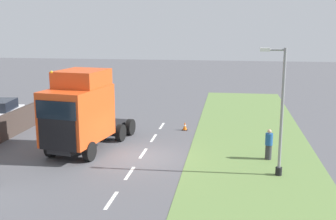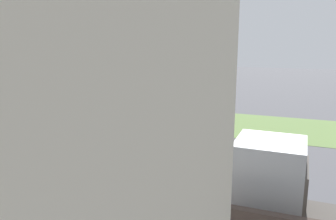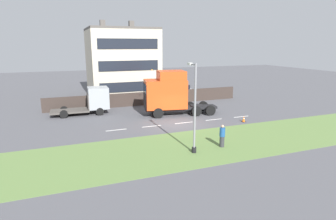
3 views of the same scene
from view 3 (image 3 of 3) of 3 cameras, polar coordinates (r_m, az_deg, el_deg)
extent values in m
plane|color=#515156|center=(26.22, 1.85, -2.76)|extent=(120.00, 120.00, 0.00)
cube|color=#607F42|center=(21.08, 8.22, -6.90)|extent=(7.00, 44.00, 0.01)
cube|color=white|center=(29.61, 14.63, -1.32)|extent=(0.16, 1.80, 0.00)
cube|color=white|center=(27.91, 9.26, -1.94)|extent=(0.16, 1.80, 0.00)
cube|color=white|center=(26.48, 3.25, -2.61)|extent=(0.16, 1.80, 0.00)
cube|color=white|center=(25.39, -3.37, -3.31)|extent=(0.16, 1.80, 0.00)
cube|color=white|center=(24.66, -10.49, -4.02)|extent=(0.16, 1.80, 0.00)
cube|color=#382D28|center=(34.28, -3.98, 2.39)|extent=(0.25, 24.00, 1.59)
cube|color=beige|center=(41.18, -9.41, 9.33)|extent=(9.22, 9.10, 9.11)
cube|color=#1E232D|center=(36.95, -7.77, 4.70)|extent=(0.08, 7.73, 1.27)
cube|color=#1E232D|center=(36.65, -7.90, 8.92)|extent=(0.08, 7.73, 1.27)
cube|color=#1E232D|center=(36.56, -8.04, 13.19)|extent=(0.08, 7.73, 1.27)
cube|color=#56514C|center=(41.15, -9.66, 15.87)|extent=(9.22, 9.10, 0.30)
cube|color=#56514C|center=(41.70, -13.16, 16.65)|extent=(0.70, 0.70, 1.10)
cube|color=#56514C|center=(42.49, -7.45, 16.80)|extent=(0.70, 0.70, 1.10)
cube|color=black|center=(29.61, 2.69, 0.42)|extent=(2.58, 7.71, 0.24)
cube|color=#DB4719|center=(28.93, -0.56, 3.31)|extent=(3.14, 4.52, 2.91)
cube|color=black|center=(28.72, -4.71, 1.90)|extent=(2.10, 0.40, 1.63)
cube|color=black|center=(28.50, -4.76, 4.42)|extent=(2.23, 0.42, 0.93)
cube|color=#DB4719|center=(28.79, 0.66, 7.09)|extent=(2.78, 3.06, 0.90)
sphere|color=orange|center=(29.08, -3.28, 8.16)|extent=(0.14, 0.14, 0.14)
cylinder|color=black|center=(30.03, 5.85, 0.90)|extent=(1.58, 1.58, 0.12)
cylinder|color=black|center=(28.01, -2.01, -0.62)|extent=(0.48, 1.08, 1.04)
cylinder|color=black|center=(30.22, -2.74, 0.40)|extent=(0.48, 1.08, 1.04)
cylinder|color=black|center=(28.92, 5.79, -0.24)|extent=(0.48, 1.08, 1.04)
cylinder|color=black|center=(31.06, 4.53, 0.73)|extent=(0.48, 1.08, 1.04)
cylinder|color=black|center=(29.41, 8.62, -0.10)|extent=(0.48, 1.08, 1.04)
cylinder|color=black|center=(31.51, 7.19, 0.84)|extent=(0.48, 1.08, 1.04)
cube|color=#999EA3|center=(30.65, -13.98, 2.44)|extent=(2.15, 2.12, 2.22)
cube|color=black|center=(30.69, -12.08, 3.40)|extent=(1.84, 0.09, 0.80)
cube|color=#4C4742|center=(30.78, -19.32, -0.16)|extent=(2.20, 3.89, 0.18)
cube|color=#4C4742|center=(30.64, -15.96, 1.68)|extent=(2.09, 0.16, 1.56)
cylinder|color=black|center=(31.85, -14.03, 0.46)|extent=(0.26, 0.81, 0.80)
cylinder|color=black|center=(29.98, -13.66, -0.31)|extent=(0.26, 0.81, 0.80)
cylinder|color=black|center=(31.75, -20.38, -0.02)|extent=(0.26, 0.81, 0.80)
cylinder|color=black|center=(29.87, -20.41, -0.82)|extent=(0.26, 0.81, 0.80)
cube|color=silver|center=(37.47, 2.23, 3.31)|extent=(2.31, 4.46, 1.01)
cube|color=black|center=(37.39, 2.38, 4.59)|extent=(1.79, 2.52, 0.67)
cylinder|color=black|center=(36.16, 1.02, 2.22)|extent=(0.29, 0.66, 0.64)
cylinder|color=black|center=(37.56, -0.23, 2.63)|extent=(0.29, 0.66, 0.64)
cylinder|color=black|center=(37.60, 4.68, 2.60)|extent=(0.29, 0.66, 0.64)
cylinder|color=black|center=(38.95, 3.34, 2.99)|extent=(0.29, 0.66, 0.64)
cylinder|color=black|center=(19.35, 5.30, -8.08)|extent=(0.31, 0.31, 0.40)
cylinder|color=gray|center=(18.52, 5.49, 0.08)|extent=(0.14, 0.14, 6.04)
cylinder|color=gray|center=(18.49, 5.06, 9.23)|extent=(0.90, 0.10, 0.10)
cube|color=silver|center=(18.89, 4.46, 9.32)|extent=(0.44, 0.20, 0.16)
cylinder|color=#333338|center=(20.62, 10.90, -6.32)|extent=(0.34, 0.34, 0.80)
cylinder|color=#1E4C8C|center=(20.39, 10.99, -4.43)|extent=(0.39, 0.39, 0.63)
sphere|color=tan|center=(20.27, 11.04, -3.28)|extent=(0.22, 0.22, 0.22)
cube|color=black|center=(27.71, 15.10, -2.31)|extent=(0.36, 0.36, 0.03)
cone|color=orange|center=(27.64, 15.13, -1.73)|extent=(0.28, 0.28, 0.55)
cylinder|color=white|center=(27.63, 15.14, -1.67)|extent=(0.17, 0.17, 0.07)
camera|label=1|loc=(21.81, -53.46, 7.78)|focal=45.00mm
camera|label=2|loc=(40.21, -16.91, 10.62)|focal=35.00mm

